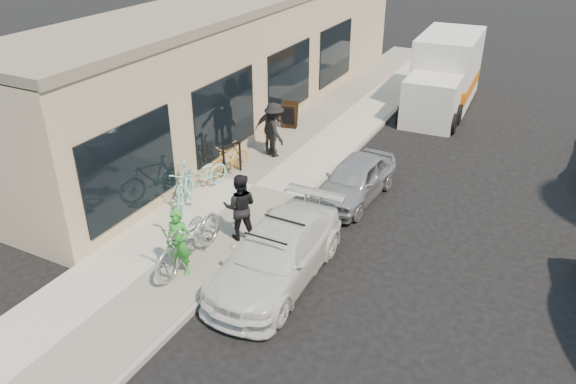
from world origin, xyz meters
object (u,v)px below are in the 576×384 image
at_px(sedan_white, 277,254).
at_px(woman_rider, 179,242).
at_px(bystander_a, 274,130).
at_px(bike_rack, 232,156).
at_px(moving_truck, 444,76).
at_px(tandem_bike, 190,238).
at_px(cruiser_bike_b, 202,176).
at_px(man_standing, 240,207).
at_px(sedan_silver, 355,179).
at_px(bystander_b, 270,128).
at_px(cruiser_bike_a, 184,186).
at_px(sandwich_board, 289,115).
at_px(cruiser_bike_c, 229,158).

xyz_separation_m(sedan_white, woman_rider, (-1.77, -0.94, 0.29)).
bearing_deg(bystander_a, bike_rack, 115.90).
distance_m(moving_truck, tandem_bike, 13.14).
xyz_separation_m(bike_rack, cruiser_bike_b, (-0.14, -1.25, -0.11)).
height_order(moving_truck, man_standing, moving_truck).
bearing_deg(bike_rack, sedan_silver, 8.14).
xyz_separation_m(bike_rack, bystander_b, (0.20, 1.85, 0.21)).
bearing_deg(sedan_silver, bystander_a, 162.46).
height_order(sedan_silver, bystander_b, bystander_b).
relative_size(cruiser_bike_a, cruiser_bike_b, 1.08).
bearing_deg(cruiser_bike_a, sandwich_board, 64.32).
height_order(sedan_silver, moving_truck, moving_truck).
bearing_deg(sedan_silver, sedan_white, -88.37).
distance_m(bike_rack, cruiser_bike_b, 1.27).
distance_m(tandem_bike, man_standing, 1.43).
height_order(sandwich_board, bystander_a, bystander_a).
relative_size(woman_rider, bystander_a, 0.90).
distance_m(bike_rack, cruiser_bike_a, 2.12).
relative_size(sedan_silver, man_standing, 2.03).
bearing_deg(bystander_b, man_standing, -109.77).
bearing_deg(tandem_bike, woman_rider, -87.94).
relative_size(tandem_bike, cruiser_bike_a, 1.23).
xyz_separation_m(tandem_bike, cruiser_bike_b, (-1.69, 2.83, -0.15)).
relative_size(sedan_white, tandem_bike, 1.81).
bearing_deg(man_standing, sandwich_board, -97.45).
bearing_deg(woman_rider, bike_rack, 95.54).
relative_size(moving_truck, woman_rider, 3.69).
bearing_deg(sedan_white, tandem_bike, -164.69).
relative_size(cruiser_bike_b, bystander_a, 1.06).
relative_size(sedan_silver, moving_truck, 0.59).
distance_m(moving_truck, woman_rider, 13.51).
xyz_separation_m(cruiser_bike_b, bystander_a, (0.58, 2.95, 0.36)).
bearing_deg(cruiser_bike_c, sandwich_board, 104.18).
xyz_separation_m(bike_rack, tandem_bike, (1.54, -4.09, 0.04)).
distance_m(sandwich_board, tandem_bike, 8.17).
bearing_deg(bystander_b, moving_truck, 22.32).
height_order(tandem_bike, cruiser_bike_c, tandem_bike).
bearing_deg(bystander_a, tandem_bike, 141.21).
relative_size(man_standing, bystander_a, 0.97).
height_order(bike_rack, sedan_silver, sedan_silver).
bearing_deg(woman_rider, sedan_silver, 55.06).
distance_m(man_standing, bystander_a, 4.68).
xyz_separation_m(cruiser_bike_a, bystander_a, (0.50, 3.81, 0.26)).
distance_m(sedan_white, bystander_b, 6.25).
xyz_separation_m(man_standing, bystander_b, (-1.77, 4.59, -0.03)).
bearing_deg(cruiser_bike_a, bystander_a, 55.47).
height_order(cruiser_bike_a, bystander_a, bystander_a).
bearing_deg(cruiser_bike_c, cruiser_bike_a, -75.96).
relative_size(sedan_white, bystander_a, 2.54).
relative_size(sedan_white, cruiser_bike_c, 2.83).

